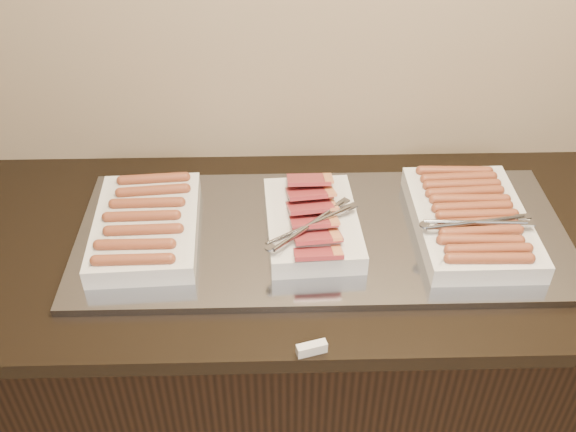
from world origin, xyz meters
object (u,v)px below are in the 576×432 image
object	(u,v)px
counter	(309,354)
dish_left	(146,225)
warming_tray	(322,234)
dish_right	(471,219)
dish_center	(312,222)

from	to	relation	value
counter	dish_left	size ratio (longest dim) A/B	5.43
warming_tray	dish_right	distance (m)	0.36
dish_center	dish_right	bearing A→B (deg)	-2.91
warming_tray	dish_center	bearing A→B (deg)	-169.64
dish_left	warming_tray	bearing A→B (deg)	-2.74
dish_center	counter	bearing A→B (deg)	57.00
counter	dish_left	world-z (taller)	dish_left
counter	dish_center	xyz separation A→B (m)	(-0.00, -0.00, 0.50)
warming_tray	dish_left	distance (m)	0.43
dish_left	dish_center	xyz separation A→B (m)	(0.40, -0.00, 0.00)
dish_center	dish_right	xyz separation A→B (m)	(0.39, 0.00, 0.00)
counter	dish_right	world-z (taller)	dish_right
counter	warming_tray	size ratio (longest dim) A/B	1.72
dish_right	warming_tray	bearing A→B (deg)	179.14
counter	dish_right	bearing A→B (deg)	-0.46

